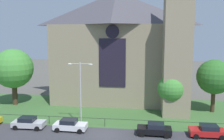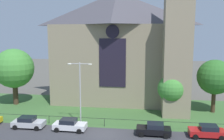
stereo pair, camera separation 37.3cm
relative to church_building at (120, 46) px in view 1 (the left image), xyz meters
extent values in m
plane|color=#56544C|center=(-0.29, -6.21, -10.27)|extent=(160.00, 160.00, 0.00)
cube|color=#3D6633|center=(-0.29, -8.21, -10.27)|extent=(120.00, 20.00, 0.01)
cube|color=gray|center=(-0.77, 0.63, -3.27)|extent=(22.00, 12.00, 14.00)
pyramid|color=#47444C|center=(-0.77, 0.63, 6.73)|extent=(22.00, 12.00, 6.00)
cube|color=black|center=(-0.77, -5.42, -2.57)|extent=(4.40, 0.16, 8.00)
cylinder|color=black|center=(-0.77, -5.42, 2.53)|extent=(2.20, 0.15, 2.20)
cube|color=gray|center=(9.23, -7.37, -1.27)|extent=(4.00, 4.00, 18.00)
cylinder|color=black|center=(-0.77, -13.71, -9.17)|extent=(31.27, 0.05, 0.05)
cylinder|color=black|center=(-8.59, -13.71, -9.72)|extent=(0.07, 0.07, 1.10)
cylinder|color=black|center=(-0.77, -13.71, -9.72)|extent=(0.06, 0.07, 1.10)
cylinder|color=black|center=(7.04, -13.71, -9.72)|extent=(0.06, 0.07, 1.10)
cylinder|color=#423021|center=(15.42, -5.33, -8.44)|extent=(0.63, 0.63, 3.67)
sphere|color=#2D6B28|center=(15.42, -5.33, -4.55)|extent=(5.48, 5.48, 5.48)
cylinder|color=#423021|center=(-18.21, -5.26, -8.33)|extent=(0.88, 0.88, 3.89)
sphere|color=#428C38|center=(-18.21, -5.26, -3.81)|extent=(6.87, 6.87, 6.87)
cylinder|color=#4C3823|center=(8.50, -8.14, -8.91)|extent=(0.56, 0.56, 2.73)
sphere|color=#428C38|center=(8.50, -8.14, -6.00)|extent=(4.11, 4.11, 4.11)
cylinder|color=#B2B2B7|center=(-4.02, -13.81, -5.92)|extent=(0.16, 0.16, 8.70)
cylinder|color=#B2B2B7|center=(-4.72, -13.81, -1.77)|extent=(1.40, 0.10, 0.10)
cylinder|color=#B2B2B7|center=(-3.32, -13.81, -1.77)|extent=(1.40, 0.10, 0.10)
ellipsoid|color=white|center=(-5.42, -13.81, -1.82)|extent=(0.57, 0.26, 0.20)
ellipsoid|color=white|center=(-2.62, -13.81, -1.82)|extent=(0.57, 0.26, 0.20)
cube|color=#B7B7BC|center=(-10.67, -15.50, -9.66)|extent=(4.23, 1.87, 0.70)
cube|color=black|center=(-10.87, -15.50, -9.04)|extent=(2.03, 1.63, 0.55)
cylinder|color=black|center=(-9.22, -14.57, -9.95)|extent=(0.64, 0.23, 0.64)
cylinder|color=black|center=(-9.19, -16.37, -9.95)|extent=(0.64, 0.23, 0.64)
cylinder|color=black|center=(-12.16, -14.62, -9.95)|extent=(0.64, 0.23, 0.64)
cylinder|color=black|center=(-12.13, -16.42, -9.95)|extent=(0.64, 0.23, 0.64)
cube|color=silver|center=(-4.96, -15.63, -9.66)|extent=(4.24, 1.89, 0.70)
cube|color=black|center=(-5.16, -15.63, -9.04)|extent=(2.03, 1.64, 0.55)
cylinder|color=black|center=(-3.47, -14.77, -9.95)|extent=(0.64, 0.23, 0.64)
cylinder|color=black|center=(-3.51, -16.56, -9.95)|extent=(0.64, 0.23, 0.64)
cylinder|color=black|center=(-6.41, -14.70, -9.95)|extent=(0.64, 0.23, 0.64)
cylinder|color=black|center=(-6.45, -16.50, -9.95)|extent=(0.64, 0.23, 0.64)
cube|color=black|center=(5.70, -15.67, -9.66)|extent=(4.24, 1.89, 0.70)
cube|color=black|center=(5.90, -15.67, -9.04)|extent=(2.03, 1.64, 0.55)
cylinder|color=black|center=(4.21, -16.54, -9.95)|extent=(0.64, 0.23, 0.64)
cylinder|color=black|center=(4.25, -14.74, -9.95)|extent=(0.64, 0.23, 0.64)
cylinder|color=black|center=(7.15, -16.60, -9.95)|extent=(0.64, 0.23, 0.64)
cylinder|color=black|center=(7.19, -14.80, -9.95)|extent=(0.64, 0.23, 0.64)
cube|color=#B21919|center=(12.06, -15.45, -9.66)|extent=(4.21, 1.82, 0.70)
cube|color=black|center=(12.26, -15.45, -9.04)|extent=(2.01, 1.61, 0.55)
cylinder|color=black|center=(10.60, -16.36, -9.95)|extent=(0.64, 0.22, 0.64)
cylinder|color=black|center=(10.59, -14.56, -9.95)|extent=(0.64, 0.22, 0.64)
cylinder|color=black|center=(13.54, -16.34, -9.95)|extent=(0.64, 0.22, 0.64)
cylinder|color=black|center=(13.53, -14.54, -9.95)|extent=(0.64, 0.22, 0.64)
camera|label=1|loc=(4.07, -44.64, 2.00)|focal=38.88mm
camera|label=2|loc=(4.44, -44.59, 2.00)|focal=38.88mm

